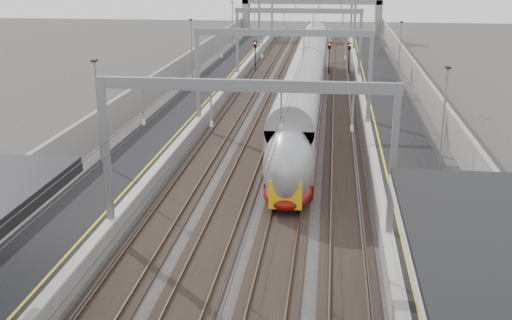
# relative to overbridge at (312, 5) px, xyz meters

# --- Properties ---
(platform_left) EXTENTS (4.00, 120.00, 1.00)m
(platform_left) POSITION_rel_overbridge_xyz_m (-8.00, -55.00, -4.81)
(platform_left) COLOR black
(platform_left) RESTS_ON ground
(platform_right) EXTENTS (4.00, 120.00, 1.00)m
(platform_right) POSITION_rel_overbridge_xyz_m (8.00, -55.00, -4.81)
(platform_right) COLOR black
(platform_right) RESTS_ON ground
(tracks) EXTENTS (11.40, 140.00, 0.20)m
(tracks) POSITION_rel_overbridge_xyz_m (0.00, -55.00, -5.26)
(tracks) COLOR black
(tracks) RESTS_ON ground
(overhead_line) EXTENTS (13.00, 140.00, 6.60)m
(overhead_line) POSITION_rel_overbridge_xyz_m (0.00, -48.38, 0.83)
(overhead_line) COLOR gray
(overhead_line) RESTS_ON platform_left
(overbridge) EXTENTS (22.00, 2.20, 6.90)m
(overbridge) POSITION_rel_overbridge_xyz_m (0.00, 0.00, 0.00)
(overbridge) COLOR gray
(overbridge) RESTS_ON ground
(wall_left) EXTENTS (0.30, 120.00, 3.20)m
(wall_left) POSITION_rel_overbridge_xyz_m (-11.20, -55.00, -3.71)
(wall_left) COLOR gray
(wall_left) RESTS_ON ground
(wall_right) EXTENTS (0.30, 120.00, 3.20)m
(wall_right) POSITION_rel_overbridge_xyz_m (11.20, -55.00, -3.71)
(wall_right) COLOR gray
(wall_right) RESTS_ON ground
(train) EXTENTS (2.65, 48.21, 4.19)m
(train) POSITION_rel_overbridge_xyz_m (1.50, -52.34, -3.25)
(train) COLOR maroon
(train) RESTS_ON ground
(signal_green) EXTENTS (0.32, 0.32, 3.48)m
(signal_green) POSITION_rel_overbridge_xyz_m (-5.20, -31.58, -2.89)
(signal_green) COLOR black
(signal_green) RESTS_ON ground
(signal_red_near) EXTENTS (0.32, 0.32, 3.48)m
(signal_red_near) POSITION_rel_overbridge_xyz_m (3.20, -31.81, -2.89)
(signal_red_near) COLOR black
(signal_red_near) RESTS_ON ground
(signal_red_far) EXTENTS (0.32, 0.32, 3.48)m
(signal_red_far) POSITION_rel_overbridge_xyz_m (5.40, -32.19, -2.89)
(signal_red_far) COLOR black
(signal_red_far) RESTS_ON ground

